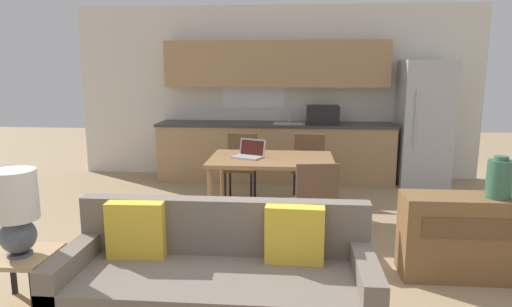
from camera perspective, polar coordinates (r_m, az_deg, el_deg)
name	(u,v)px	position (r m, az deg, el deg)	size (l,w,h in m)	color
wall_back	(276,92)	(7.36, 2.51, 7.64)	(6.40, 0.07, 2.70)	silver
kitchen_counter	(276,126)	(7.11, 2.51, 3.40)	(3.64, 0.65, 2.15)	tan
refrigerator	(424,123)	(7.27, 20.22, 3.58)	(0.72, 0.71, 1.85)	#B7BABC
dining_table	(271,163)	(5.18, 1.94, -1.22)	(1.39, 0.94, 0.74)	olive
couch	(218,280)	(3.21, -4.73, -15.50)	(2.06, 0.80, 0.84)	#3D2D1E
side_table	(22,278)	(3.57, -27.19, -13.65)	(0.44, 0.44, 0.53)	tan
table_lamp	(15,208)	(3.37, -27.87, -6.06)	(0.29, 0.29, 0.58)	#4C515B
credenza	(470,237)	(4.27, 25.14, -9.41)	(1.12, 0.39, 0.71)	brown
vase	(499,179)	(4.17, 28.14, -2.78)	(0.20, 0.20, 0.35)	#336047
dining_chair_far_left	(241,163)	(6.03, -1.87, -1.22)	(0.44, 0.44, 0.88)	brown
dining_chair_near_right	(314,200)	(4.43, 7.30, -5.77)	(0.48, 0.48, 0.88)	brown
dining_chair_far_right	(309,164)	(6.00, 6.62, -1.35)	(0.44, 0.44, 0.88)	brown
laptop	(250,153)	(5.19, -0.81, 0.08)	(0.39, 0.36, 0.20)	#B7BABC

